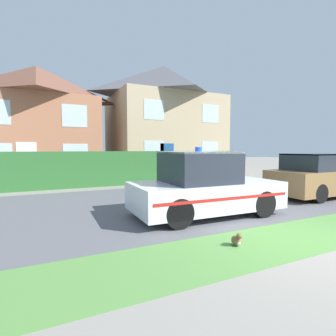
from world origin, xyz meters
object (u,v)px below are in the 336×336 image
(cat, at_px, (237,240))
(neighbour_car_near, at_px, (323,176))
(house_right, at_px, (164,118))
(house_left, at_px, (38,120))
(police_car, at_px, (204,187))

(cat, bearing_deg, neighbour_car_near, 115.75)
(neighbour_car_near, distance_m, house_right, 13.49)
(cat, xyz_separation_m, house_left, (-3.21, 15.66, 3.50))
(cat, distance_m, house_left, 16.37)
(house_left, relative_size, house_right, 0.89)
(cat, height_order, house_left, house_left)
(police_car, distance_m, cat, 2.26)
(police_car, bearing_deg, cat, -106.20)
(neighbour_car_near, bearing_deg, house_left, 124.96)
(house_right, bearing_deg, neighbour_car_near, -89.03)
(cat, bearing_deg, police_car, 165.67)
(police_car, xyz_separation_m, house_right, (5.16, 13.45, 3.45))
(neighbour_car_near, relative_size, house_right, 0.51)
(neighbour_car_near, height_order, house_left, house_left)
(police_car, xyz_separation_m, cat, (-0.66, -2.06, -0.64))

